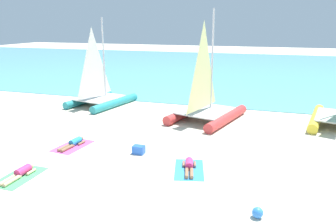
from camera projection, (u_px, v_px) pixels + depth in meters
ground_plane at (191, 111)px, 20.93m from camera, size 120.00×120.00×0.00m
ocean_water at (232, 68)px, 40.55m from camera, size 120.00×40.00×0.05m
sailboat_teal at (100, 93)px, 22.17m from camera, size 3.68×4.92×5.78m
sailboat_red at (206, 104)px, 18.77m from camera, size 4.19×5.39×6.21m
towel_left at (20, 177)px, 11.99m from camera, size 1.11×1.91×0.01m
sunbather_left at (21, 173)px, 12.01m from camera, size 0.54×1.56×0.30m
towel_middle at (73, 146)px, 14.96m from camera, size 1.31×2.01×0.01m
sunbather_middle at (74, 143)px, 14.99m from camera, size 0.59×1.57×0.30m
towel_right at (189, 170)px, 12.57m from camera, size 1.52×2.11×0.01m
sunbather_right at (189, 166)px, 12.60m from camera, size 0.76×1.55×0.30m
beach_ball at (258, 213)px, 9.44m from camera, size 0.33×0.33×0.33m
cooler_box at (139, 150)px, 14.06m from camera, size 0.50×0.36×0.36m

